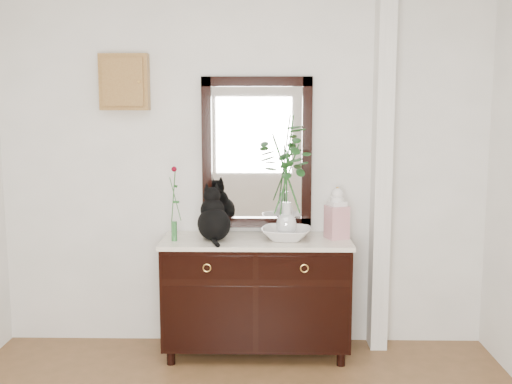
{
  "coord_description": "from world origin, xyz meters",
  "views": [
    {
      "loc": [
        0.17,
        -2.4,
        1.78
      ],
      "look_at": [
        0.1,
        1.63,
        1.2
      ],
      "focal_mm": 42.0,
      "sensor_mm": 36.0,
      "label": 1
    }
  ],
  "objects_px": {
    "lotus_bowl": "(286,234)",
    "ginger_jar": "(337,212)",
    "cat": "(214,213)",
    "sideboard": "(256,290)"
  },
  "relations": [
    {
      "from": "sideboard",
      "to": "cat",
      "type": "height_order",
      "value": "cat"
    },
    {
      "from": "sideboard",
      "to": "cat",
      "type": "distance_m",
      "value": 0.64
    },
    {
      "from": "sideboard",
      "to": "ginger_jar",
      "type": "distance_m",
      "value": 0.8
    },
    {
      "from": "cat",
      "to": "sideboard",
      "type": "bearing_deg",
      "value": -10.86
    },
    {
      "from": "cat",
      "to": "lotus_bowl",
      "type": "relative_size",
      "value": 1.07
    },
    {
      "from": "lotus_bowl",
      "to": "ginger_jar",
      "type": "relative_size",
      "value": 0.94
    },
    {
      "from": "lotus_bowl",
      "to": "ginger_jar",
      "type": "xyz_separation_m",
      "value": [
        0.36,
        0.05,
        0.14
      ]
    },
    {
      "from": "sideboard",
      "to": "ginger_jar",
      "type": "bearing_deg",
      "value": 3.95
    },
    {
      "from": "sideboard",
      "to": "cat",
      "type": "xyz_separation_m",
      "value": [
        -0.3,
        -0.03,
        0.56
      ]
    },
    {
      "from": "lotus_bowl",
      "to": "ginger_jar",
      "type": "distance_m",
      "value": 0.39
    }
  ]
}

